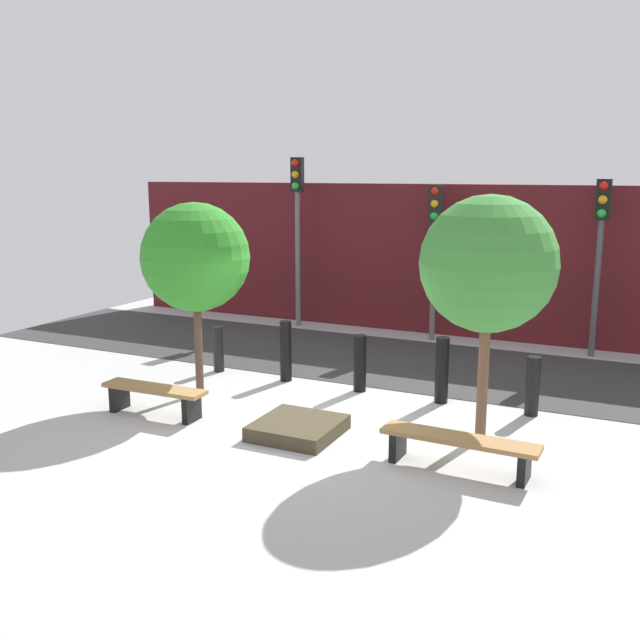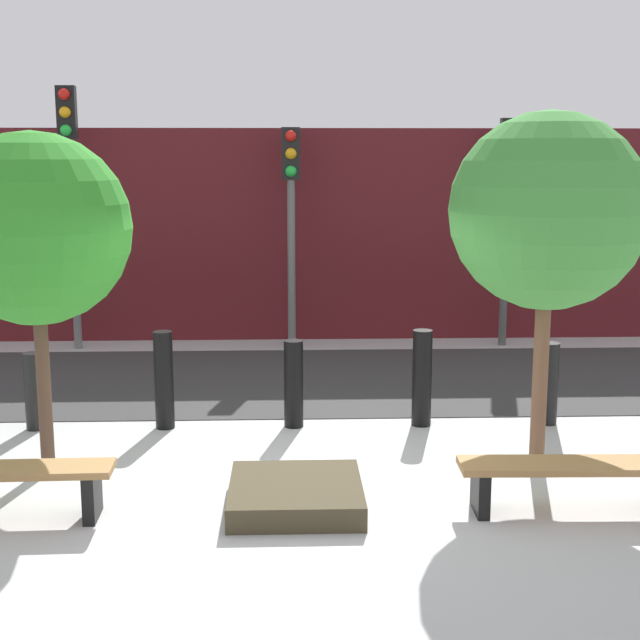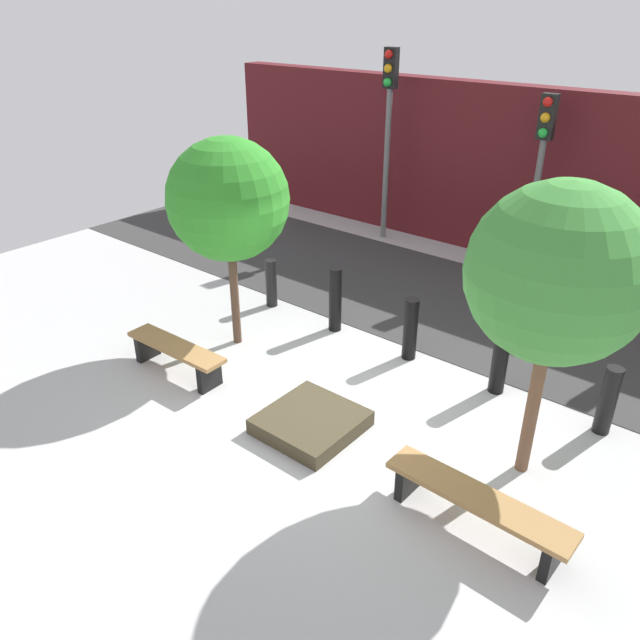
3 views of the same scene
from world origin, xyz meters
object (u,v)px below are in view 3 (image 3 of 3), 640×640
bench_left (176,353)px  planter_bed (311,422)px  bollard_far_left (271,283)px  bollard_left (335,299)px  tree_behind_right_bench (558,274)px  traffic_light_west (388,112)px  tree_behind_left_bench (228,200)px  bollard_right (500,357)px  bench_right (477,504)px  bollard_center (410,329)px  bollard_far_right (608,400)px  traffic_light_mid_west (541,154)px

bench_left → planter_bed: 2.37m
bollard_far_left → bollard_left: bearing=0.0°
planter_bed → tree_behind_right_bench: (2.35, 0.99, 2.33)m
tree_behind_right_bench → traffic_light_west: bearing=136.1°
tree_behind_left_bench → planter_bed: bearing=-22.7°
bench_left → tree_behind_right_bench: size_ratio=0.51×
bollard_right → planter_bed: bearing=-121.8°
tree_behind_left_bench → traffic_light_west: size_ratio=0.80×
bench_right → tree_behind_right_bench: (0.00, 1.19, 2.12)m
tree_behind_right_bench → bollard_left: size_ratio=3.11×
bollard_center → traffic_light_west: bearing=128.6°
tree_behind_right_bench → traffic_light_west: 7.88m
tree_behind_right_bench → bollard_center: size_ratio=3.47×
bollard_right → bollard_far_right: size_ratio=1.17×
bollard_far_left → bollard_left: (1.41, 0.00, 0.11)m
tree_behind_left_bench → tree_behind_right_bench: 4.70m
planter_bed → traffic_light_west: 7.71m
bollard_left → traffic_light_west: size_ratio=0.27×
bench_left → tree_behind_right_bench: 5.29m
traffic_light_west → traffic_light_mid_west: size_ratio=1.18×
bench_left → bollard_far_left: bearing=99.4°
planter_bed → bench_left: bearing=-175.1°
tree_behind_left_bench → bollard_right: tree_behind_left_bench is taller
tree_behind_left_bench → traffic_light_west: bearing=100.1°
bollard_left → bollard_far_right: 4.25m
bollard_left → bollard_far_right: bollard_left is taller
bollard_right → bollard_far_left: bearing=180.0°
bollard_far_left → bollard_far_right: size_ratio=0.93×
bench_left → traffic_light_mid_west: (2.35, 6.64, 2.01)m
bench_right → traffic_light_west: 9.06m
bench_right → traffic_light_mid_west: size_ratio=0.59×
bollard_far_right → planter_bed: bearing=-141.1°
bench_left → tree_behind_left_bench: size_ratio=0.54×
bollard_right → traffic_light_mid_west: 4.75m
bollard_center → planter_bed: bearing=-90.0°
planter_bed → bollard_center: size_ratio=1.20×
bollard_far_right → tree_behind_right_bench: bearing=-110.3°
bench_left → traffic_light_west: 7.13m
tree_behind_right_bench → tree_behind_left_bench: bearing=-180.0°
traffic_light_west → bollard_far_left: bearing=-83.3°
bollard_far_left → tree_behind_right_bench: bearing=-14.0°
bollard_far_right → traffic_light_mid_west: 5.37m
bench_left → bench_right: (4.70, 0.00, -0.00)m
traffic_light_west → bollard_far_right: bearing=-34.1°
bench_right → bollard_far_left: 5.75m
bollard_far_left → bollard_right: size_ratio=0.80×
traffic_light_mid_west → tree_behind_right_bench: bearing=-66.7°
traffic_light_west → tree_behind_left_bench: bearing=-79.9°
planter_bed → traffic_light_west: size_ratio=0.29×
bollard_center → bollard_right: bearing=0.0°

